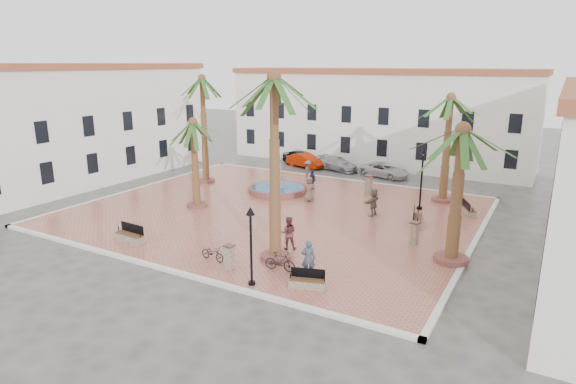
# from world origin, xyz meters

# --- Properties ---
(ground) EXTENTS (120.00, 120.00, 0.00)m
(ground) POSITION_xyz_m (0.00, 0.00, 0.00)
(ground) COLOR #56544F
(ground) RESTS_ON ground
(plaza) EXTENTS (26.00, 22.00, 0.15)m
(plaza) POSITION_xyz_m (0.00, 0.00, 0.07)
(plaza) COLOR #B96552
(plaza) RESTS_ON ground
(kerb_n) EXTENTS (26.30, 0.30, 0.16)m
(kerb_n) POSITION_xyz_m (0.00, 11.00, 0.08)
(kerb_n) COLOR silver
(kerb_n) RESTS_ON ground
(kerb_s) EXTENTS (26.30, 0.30, 0.16)m
(kerb_s) POSITION_xyz_m (0.00, -11.00, 0.08)
(kerb_s) COLOR silver
(kerb_s) RESTS_ON ground
(kerb_e) EXTENTS (0.30, 22.30, 0.16)m
(kerb_e) POSITION_xyz_m (13.00, 0.00, 0.08)
(kerb_e) COLOR silver
(kerb_e) RESTS_ON ground
(kerb_w) EXTENTS (0.30, 22.30, 0.16)m
(kerb_w) POSITION_xyz_m (-13.00, 0.00, 0.08)
(kerb_w) COLOR silver
(kerb_w) RESTS_ON ground
(building_north) EXTENTS (30.40, 7.40, 9.50)m
(building_north) POSITION_xyz_m (-0.00, 19.99, 4.77)
(building_north) COLOR white
(building_north) RESTS_ON ground
(building_west) EXTENTS (6.40, 24.40, 10.00)m
(building_west) POSITION_xyz_m (-19.00, 0.00, 5.02)
(building_west) COLOR white
(building_west) RESTS_ON ground
(fountain) EXTENTS (4.60, 4.60, 2.38)m
(fountain) POSITION_xyz_m (-2.33, 4.22, 0.47)
(fountain) COLOR brown
(fountain) RESTS_ON plaza
(palm_nw) EXTENTS (4.83, 4.83, 9.00)m
(palm_nw) POSITION_xyz_m (-9.46, 4.20, 7.94)
(palm_nw) COLOR brown
(palm_nw) RESTS_ON plaza
(palm_sw) EXTENTS (4.63, 4.63, 6.31)m
(palm_sw) POSITION_xyz_m (-5.35, -1.92, 5.40)
(palm_sw) COLOR brown
(palm_sw) RESTS_ON plaza
(palm_s) EXTENTS (5.10, 5.10, 9.56)m
(palm_s) POSITION_xyz_m (4.39, -7.28, 8.43)
(palm_s) COLOR brown
(palm_s) RESTS_ON plaza
(palm_e) EXTENTS (5.67, 5.67, 7.17)m
(palm_e) POSITION_xyz_m (12.40, -3.09, 6.04)
(palm_e) COLOR brown
(palm_e) RESTS_ON plaza
(palm_ne) EXTENTS (5.11, 5.11, 7.88)m
(palm_ne) POSITION_xyz_m (9.51, 8.06, 6.82)
(palm_ne) COLOR brown
(palm_ne) RESTS_ON plaza
(bench_s) EXTENTS (1.97, 0.70, 1.02)m
(bench_s) POSITION_xyz_m (-4.07, -9.27, 0.44)
(bench_s) COLOR gray
(bench_s) RESTS_ON plaza
(bench_se) EXTENTS (1.73, 0.98, 0.87)m
(bench_se) POSITION_xyz_m (7.39, -9.44, 0.40)
(bench_se) COLOR gray
(bench_se) RESTS_ON plaza
(bench_e) EXTENTS (1.07, 2.09, 1.06)m
(bench_e) POSITION_xyz_m (9.34, 1.76, 0.45)
(bench_e) COLOR gray
(bench_e) RESTS_ON plaza
(bench_ne) EXTENTS (1.25, 1.83, 0.93)m
(bench_ne) POSITION_xyz_m (11.75, 5.68, 0.41)
(bench_ne) COLOR gray
(bench_ne) RESTS_ON plaza
(lamppost_s) EXTENTS (0.41, 0.41, 3.73)m
(lamppost_s) POSITION_xyz_m (5.01, -10.40, 2.68)
(lamppost_s) COLOR black
(lamppost_s) RESTS_ON plaza
(lamppost_e) EXTENTS (0.47, 0.47, 4.33)m
(lamppost_e) POSITION_xyz_m (8.57, 5.24, 3.08)
(lamppost_e) COLOR black
(lamppost_e) RESTS_ON plaza
(bollard_se) EXTENTS (0.49, 0.49, 1.26)m
(bollard_se) POSITION_xyz_m (3.09, -9.47, 0.80)
(bollard_se) COLOR gray
(bollard_se) RESTS_ON plaza
(bollard_n) EXTENTS (0.60, 0.60, 1.49)m
(bollard_n) POSITION_xyz_m (4.03, 7.28, 0.92)
(bollard_n) COLOR gray
(bollard_n) RESTS_ON plaza
(bollard_e) EXTENTS (0.55, 0.55, 1.29)m
(bollard_e) POSITION_xyz_m (10.05, -1.57, 0.82)
(bollard_e) COLOR gray
(bollard_e) RESTS_ON plaza
(litter_bin) EXTENTS (0.32, 0.32, 0.63)m
(litter_bin) POSITION_xyz_m (6.83, -9.30, 0.46)
(litter_bin) COLOR black
(litter_bin) RESTS_ON plaza
(cyclist_a) EXTENTS (0.80, 0.68, 1.85)m
(cyclist_a) POSITION_xyz_m (6.89, -8.40, 1.08)
(cyclist_a) COLOR #3B4356
(cyclist_a) RESTS_ON plaza
(bicycle_a) EXTENTS (1.58, 0.70, 0.80)m
(bicycle_a) POSITION_xyz_m (1.69, -9.06, 0.55)
(bicycle_a) COLOR black
(bicycle_a) RESTS_ON plaza
(cyclist_b) EXTENTS (1.12, 1.04, 1.85)m
(cyclist_b) POSITION_xyz_m (4.30, -5.75, 1.07)
(cyclist_b) COLOR brown
(cyclist_b) RESTS_ON plaza
(bicycle_b) EXTENTS (1.64, 0.66, 0.96)m
(bicycle_b) POSITION_xyz_m (5.37, -8.46, 0.63)
(bicycle_b) COLOR black
(bicycle_b) RESTS_ON plaza
(pedestrian_fountain_a) EXTENTS (1.06, 0.92, 1.82)m
(pedestrian_fountain_a) POSITION_xyz_m (0.95, 3.24, 1.06)
(pedestrian_fountain_a) COLOR #8D6D5C
(pedestrian_fountain_a) RESTS_ON plaza
(pedestrian_fountain_b) EXTENTS (1.00, 0.84, 1.61)m
(pedestrian_fountain_b) POSITION_xyz_m (-0.48, 6.54, 0.95)
(pedestrian_fountain_b) COLOR #333B59
(pedestrian_fountain_b) RESTS_ON plaza
(pedestrian_north) EXTENTS (1.02, 1.29, 1.75)m
(pedestrian_north) POSITION_xyz_m (-2.09, 8.91, 1.03)
(pedestrian_north) COLOR #525257
(pedestrian_north) RESTS_ON plaza
(pedestrian_east) EXTENTS (0.80, 1.80, 1.87)m
(pedestrian_east) POSITION_xyz_m (6.24, 2.24, 1.08)
(pedestrian_east) COLOR #6C6353
(pedestrian_east) RESTS_ON plaza
(car_black) EXTENTS (4.80, 3.19, 1.52)m
(car_black) POSITION_xyz_m (-5.92, 14.91, 0.76)
(car_black) COLOR black
(car_black) RESTS_ON ground
(car_red) EXTENTS (4.36, 2.52, 1.36)m
(car_red) POSITION_xyz_m (-5.17, 14.32, 0.68)
(car_red) COLOR #AB1E01
(car_red) RESTS_ON ground
(car_silver) EXTENTS (4.69, 2.97, 1.27)m
(car_silver) POSITION_xyz_m (-1.81, 14.56, 0.63)
(car_silver) COLOR #A8A8B1
(car_silver) RESTS_ON ground
(car_white) EXTENTS (4.91, 3.13, 1.26)m
(car_white) POSITION_xyz_m (3.02, 14.10, 0.63)
(car_white) COLOR #BEB5B6
(car_white) RESTS_ON ground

